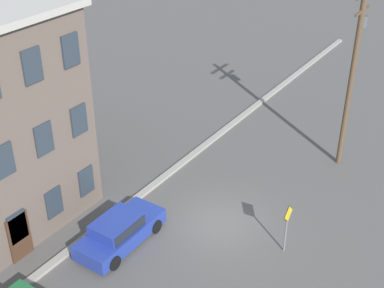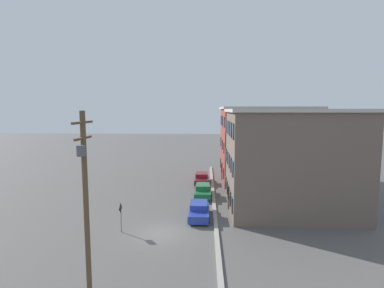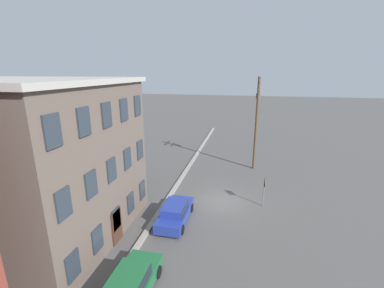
% 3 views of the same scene
% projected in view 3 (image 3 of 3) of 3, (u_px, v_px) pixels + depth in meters
% --- Properties ---
extents(ground_plane, '(200.00, 200.00, 0.00)m').
position_uv_depth(ground_plane, '(222.00, 201.00, 21.52)').
color(ground_plane, '#565451').
extents(kerb_strip, '(56.00, 0.36, 0.16)m').
position_uv_depth(kerb_strip, '(171.00, 195.00, 22.42)').
color(kerb_strip, '#9E998E').
rests_on(kerb_strip, ground_plane).
extents(apartment_midblock, '(10.83, 12.44, 10.09)m').
position_uv_depth(apartment_midblock, '(25.00, 160.00, 16.26)').
color(apartment_midblock, '#66564C').
rests_on(apartment_midblock, ground_plane).
extents(car_green, '(4.40, 1.92, 1.43)m').
position_uv_depth(car_green, '(129.00, 286.00, 12.07)').
color(car_green, '#1E6638').
rests_on(car_green, ground_plane).
extents(car_blue, '(4.40, 1.92, 1.43)m').
position_uv_depth(car_blue, '(175.00, 212.00, 18.41)').
color(car_blue, '#233899').
rests_on(car_blue, ground_plane).
extents(caution_sign, '(0.85, 0.08, 2.46)m').
position_uv_depth(caution_sign, '(264.00, 187.00, 20.30)').
color(caution_sign, slate).
rests_on(caution_sign, ground_plane).
extents(utility_pole, '(2.40, 0.44, 9.98)m').
position_uv_depth(utility_pole, '(257.00, 119.00, 27.29)').
color(utility_pole, brown).
rests_on(utility_pole, ground_plane).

